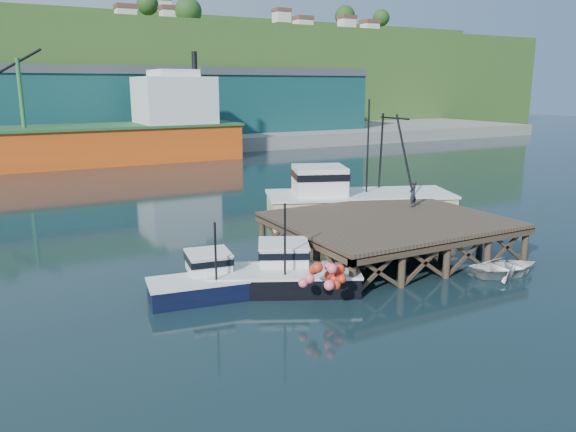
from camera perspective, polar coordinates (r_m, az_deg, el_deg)
ground at (r=29.85m, az=1.68°, el=-5.31°), size 300.00×300.00×0.00m
wharf at (r=32.18m, az=10.39°, el=-0.56°), size 12.00×10.00×2.62m
far_quay at (r=95.94m, az=-19.86°, el=7.31°), size 160.00×40.00×2.00m
warehouse_mid at (r=90.67m, az=-19.64°, el=10.53°), size 28.00×16.00×9.00m
warehouse_right at (r=99.86m, az=-2.08°, el=11.44°), size 30.00×16.00×9.00m
cargo_ship at (r=72.99m, az=-23.91°, el=7.20°), size 55.50×10.00×13.75m
hillside at (r=125.32m, az=-22.40°, el=12.89°), size 220.00×50.00×22.00m
boat_navy at (r=26.11m, az=-7.69°, el=-6.46°), size 6.10×3.61×3.66m
boat_black at (r=26.69m, az=-0.35°, el=-5.76°), size 7.46×6.24×4.35m
trawler at (r=39.04m, az=6.93°, el=1.69°), size 13.53×8.81×8.53m
dinghy at (r=30.78m, az=21.27°, el=-4.89°), size 4.14×3.22×0.78m
dockworker at (r=35.26m, az=12.56°, el=2.21°), size 0.70×0.58×1.65m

